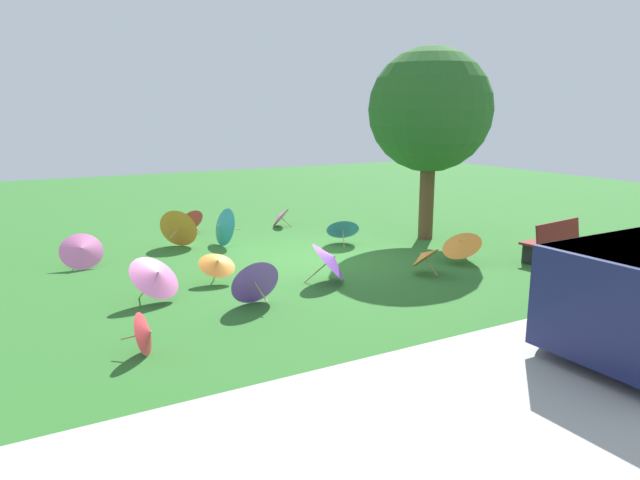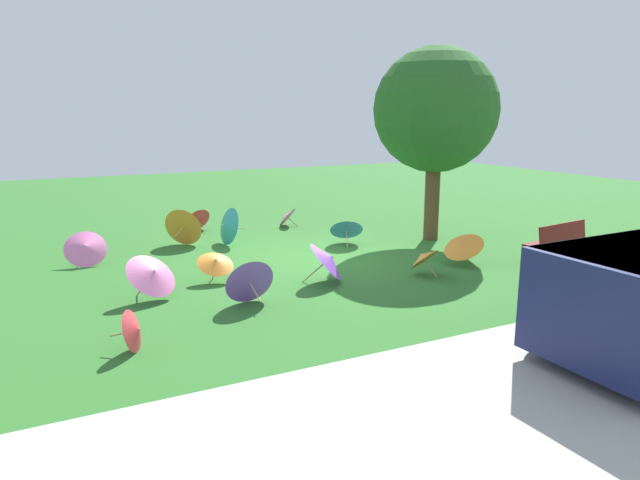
% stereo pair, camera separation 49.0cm
% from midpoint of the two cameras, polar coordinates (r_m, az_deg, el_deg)
% --- Properties ---
extents(ground, '(40.00, 40.00, 0.00)m').
position_cam_midpoint_polar(ground, '(13.09, -1.35, -1.83)').
color(ground, '#2D6B28').
extents(road_strip, '(40.00, 4.29, 0.01)m').
position_cam_midpoint_polar(road_strip, '(7.87, 24.71, -12.99)').
color(road_strip, '#B2AFA8').
rests_on(road_strip, ground).
extents(park_bench, '(1.65, 0.70, 0.90)m').
position_cam_midpoint_polar(park_bench, '(13.70, 20.76, -0.01)').
color(park_bench, maroon).
rests_on(park_bench, ground).
extents(shade_tree, '(3.07, 3.07, 4.80)m').
position_cam_midpoint_polar(shade_tree, '(15.03, 9.77, 12.34)').
color(shade_tree, brown).
rests_on(shade_tree, ground).
extents(parasol_orange_0, '(0.76, 0.73, 0.62)m').
position_cam_midpoint_polar(parasol_orange_0, '(11.36, -11.23, -2.24)').
color(parasol_orange_0, tan).
rests_on(parasol_orange_0, ground).
extents(parasol_pink_0, '(1.18, 1.14, 0.85)m').
position_cam_midpoint_polar(parasol_pink_0, '(10.48, -17.02, -3.32)').
color(parasol_pink_0, tan).
rests_on(parasol_pink_0, ground).
extents(parasol_pink_1, '(0.83, 0.84, 0.59)m').
position_cam_midpoint_polar(parasol_pink_1, '(16.73, -4.81, 2.31)').
color(parasol_pink_1, tan).
rests_on(parasol_pink_1, ground).
extents(parasol_purple_0, '(1.06, 1.14, 0.86)m').
position_cam_midpoint_polar(parasol_purple_0, '(11.17, -0.15, -1.90)').
color(parasol_purple_0, tan).
rests_on(parasol_purple_0, ground).
extents(parasol_orange_2, '(0.84, 0.81, 0.65)m').
position_cam_midpoint_polar(parasol_orange_2, '(11.89, 8.90, -1.54)').
color(parasol_orange_2, tan).
rests_on(parasol_orange_2, ground).
extents(parasol_pink_4, '(0.93, 0.81, 0.76)m').
position_cam_midpoint_polar(parasol_pink_4, '(13.33, -23.27, -0.88)').
color(parasol_pink_4, tan).
rests_on(parasol_pink_4, ground).
extents(parasol_teal_0, '(0.81, 0.98, 0.95)m').
position_cam_midpoint_polar(parasol_teal_0, '(14.50, -10.54, 1.30)').
color(parasol_teal_0, tan).
rests_on(parasol_teal_0, ground).
extents(parasol_orange_3, '(1.03, 0.97, 0.98)m').
position_cam_midpoint_polar(parasol_orange_3, '(14.66, -14.44, 1.28)').
color(parasol_orange_3, tan).
rests_on(parasol_orange_3, ground).
extents(parasol_blue_1, '(1.03, 0.97, 0.76)m').
position_cam_midpoint_polar(parasol_blue_1, '(14.42, 1.23, 1.27)').
color(parasol_blue_1, tan).
rests_on(parasol_blue_1, ground).
extents(parasol_red_1, '(0.57, 0.65, 0.61)m').
position_cam_midpoint_polar(parasol_red_1, '(8.38, -18.20, -8.64)').
color(parasol_red_1, tan).
rests_on(parasol_red_1, ground).
extents(parasol_purple_2, '(0.87, 0.82, 0.86)m').
position_cam_midpoint_polar(parasol_purple_2, '(10.03, -7.94, -3.90)').
color(parasol_purple_2, tan).
rests_on(parasol_purple_2, ground).
extents(parasol_orange_5, '(1.01, 1.04, 0.75)m').
position_cam_midpoint_polar(parasol_orange_5, '(12.85, 12.56, -0.30)').
color(parasol_orange_5, tan).
rests_on(parasol_orange_5, ground).
extents(parasol_red_2, '(0.83, 0.83, 0.70)m').
position_cam_midpoint_polar(parasol_red_2, '(16.38, -13.46, 2.00)').
color(parasol_red_2, tan).
rests_on(parasol_red_2, ground).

